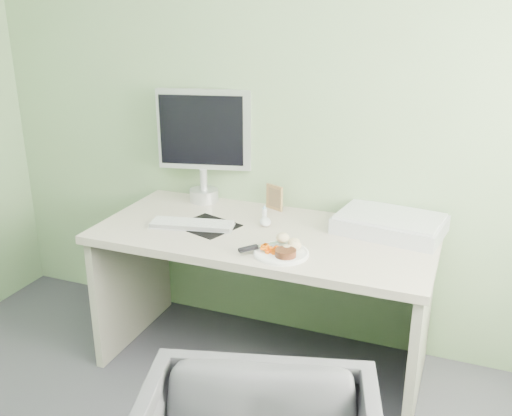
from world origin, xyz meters
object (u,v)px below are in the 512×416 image
at_px(monitor, 204,139).
at_px(plate, 281,253).
at_px(desk, 264,266).
at_px(scanner, 390,225).

bearing_deg(monitor, plate, -53.84).
bearing_deg(plate, desk, 126.57).
bearing_deg(monitor, scanner, -19.07).
relative_size(desk, monitor, 2.65).
relative_size(scanner, monitor, 0.81).
bearing_deg(desk, monitor, 145.54).
bearing_deg(desk, scanner, 20.81).
xyz_separation_m(plate, scanner, (0.39, 0.43, 0.03)).
distance_m(desk, scanner, 0.63).
bearing_deg(scanner, desk, -151.06).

